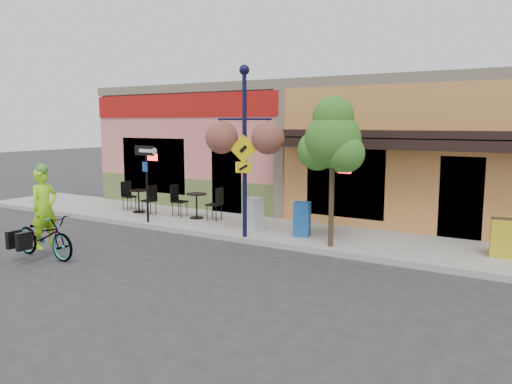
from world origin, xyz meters
TOP-DOWN VIEW (x-y plane):
  - ground at (0.00, 0.00)m, footprint 90.00×90.00m
  - sidewalk at (0.00, 2.00)m, footprint 24.00×3.00m
  - curb at (0.00, 0.55)m, footprint 24.00×0.12m
  - building at (0.00, 7.50)m, footprint 18.20×8.20m
  - bicycle at (-3.69, -3.10)m, footprint 1.97×0.69m
  - cyclist_rider at (-3.64, -3.10)m, footprint 0.45×0.68m
  - lamp_post at (-0.50, 0.65)m, footprint 1.54×1.00m
  - one_way_sign at (-4.08, 0.75)m, footprint 0.91×0.31m
  - cafe_set_left at (-5.52, 1.83)m, footprint 1.82×1.22m
  - cafe_set_right at (-3.19, 2.01)m, footprint 1.80×1.01m
  - newspaper_box_blue at (0.76, 1.51)m, footprint 0.49×0.46m
  - newspaper_box_grey at (-0.75, 1.52)m, footprint 0.52×0.50m
  - street_tree at (1.86, 0.86)m, footprint 1.58×1.58m
  - sandwich_board at (5.60, 1.73)m, footprint 0.61×0.49m

SIDE VIEW (x-z plane):
  - ground at x=0.00m, z-range 0.00..0.00m
  - sidewalk at x=0.00m, z-range 0.00..0.15m
  - curb at x=0.00m, z-range 0.00..0.15m
  - bicycle at x=-3.69m, z-range 0.00..1.04m
  - sandwich_board at x=5.60m, z-range 0.15..1.06m
  - newspaper_box_grey at x=-0.75m, z-range 0.15..1.07m
  - newspaper_box_blue at x=0.76m, z-range 0.15..1.07m
  - cafe_set_left at x=-5.52m, z-range 0.15..1.15m
  - cafe_set_right at x=-3.19m, z-range 0.15..1.19m
  - cyclist_rider at x=-3.64m, z-range 0.00..1.87m
  - one_way_sign at x=-4.08m, z-range 0.15..2.48m
  - street_tree at x=1.86m, z-range 0.15..3.84m
  - building at x=0.00m, z-range 0.00..4.50m
  - lamp_post at x=-0.50m, z-range 0.15..4.63m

